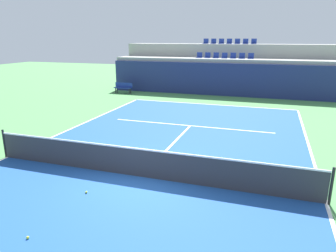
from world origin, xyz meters
name	(u,v)px	position (x,y,z in m)	size (l,w,h in m)	color
ground_plane	(141,177)	(0.00, 0.00, 0.00)	(80.00, 80.00, 0.00)	#4C8C4C
court_surface	(141,177)	(0.00, 0.00, 0.01)	(11.00, 24.00, 0.01)	#1E4C99
baseline_far	(211,104)	(0.00, 11.95, 0.01)	(11.00, 0.10, 0.00)	white
sideline_left	(7,157)	(-5.45, 0.00, 0.01)	(0.10, 24.00, 0.00)	white
sideline_right	(327,204)	(5.45, 0.00, 0.01)	(0.10, 24.00, 0.00)	white
service_line_far	(190,126)	(0.00, 6.40, 0.01)	(8.26, 0.10, 0.00)	white
centre_service_line	(171,145)	(0.00, 3.20, 0.01)	(0.10, 6.40, 0.00)	white
back_wall	(221,79)	(0.00, 15.62, 1.25)	(17.81, 0.30, 2.49)	navy
stands_tier_lower	(223,76)	(0.00, 16.97, 1.38)	(17.81, 2.40, 2.76)	#9E9E99
stands_tier_upper	(228,67)	(0.00, 19.37, 1.92)	(17.81, 2.40, 3.84)	#9E9E99
seating_row_lower	(224,57)	(0.00, 17.07, 2.89)	(4.53, 0.44, 0.44)	navy
seating_row_upper	(229,42)	(0.00, 19.47, 3.96)	(4.53, 0.44, 0.44)	navy
tennis_net	(140,162)	(0.00, 0.00, 0.51)	(11.08, 0.08, 1.07)	black
player_bench	(123,87)	(-7.60, 14.18, 0.51)	(1.50, 0.40, 0.85)	navy
tennis_ball_0	(28,238)	(-1.12, -3.79, 0.04)	(0.07, 0.07, 0.07)	#CCE033
tennis_ball_1	(86,192)	(-1.05, -1.53, 0.04)	(0.07, 0.07, 0.07)	#CCE033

